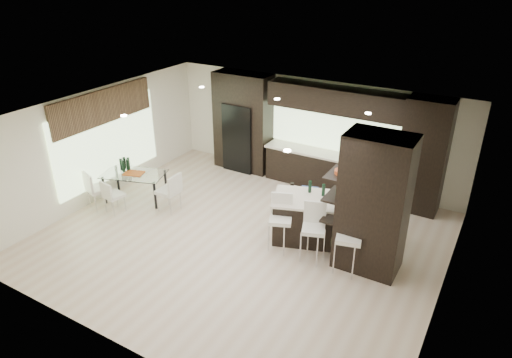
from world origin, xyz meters
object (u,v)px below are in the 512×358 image
Objects in this scene: stool_left at (280,229)px; stool_mid at (313,239)px; stool_right at (348,248)px; chair_near at (114,197)px; kitchen_island at (329,220)px; bench at (318,219)px; dining_table at (136,187)px; floor_vase at (342,231)px; chair_end at (169,194)px; chair_far at (99,191)px.

stool_left is 1.00× the size of stool_mid.
stool_right is 1.39× the size of chair_near.
chair_near is at bearing 165.95° from stool_left.
kitchen_island is at bearing 70.28° from stool_mid.
dining_table reaches higher than bench.
floor_vase is 1.28× the size of chair_end.
stool_mid is 1.31× the size of chair_near.
stool_mid is (0.71, -0.00, 0.00)m from stool_left.
stool_right is 1.55m from bench.
floor_vase is 5.75m from chair_far.
floor_vase is 1.50× the size of chair_near.
stool_right is (0.71, -0.01, 0.03)m from stool_mid.
stool_right is 5.98m from chair_far.
dining_table is (-4.43, -0.96, 0.09)m from bench.
stool_left is at bearing 16.90° from chair_near.
kitchen_island is 2.07× the size of floor_vase.
kitchen_island is 3.79m from chair_end.
stool_right is 4.44m from chair_end.
dining_table is at bearing 99.01° from chair_near.
stool_right is at bearing 14.72° from chair_near.
chair_end is at bearing 44.74° from chair_far.
dining_table is 1.67× the size of chair_far.
chair_far is at bearing 175.93° from kitchen_island.
chair_far reaches higher than dining_table.
floor_vase reaches higher than kitchen_island.
chair_far is at bearing -166.62° from chair_near.
kitchen_island is 1.08m from stool_left.
chair_end is (-3.72, -0.68, -0.04)m from kitchen_island.
chair_far is at bearing -169.51° from floor_vase.
chair_far is 1.00× the size of chair_end.
chair_far is 1.68m from chair_end.
chair_end is at bearing 163.94° from stool_right.
floor_vase reaches higher than bench.
bench is 1.55× the size of chair_end.
kitchen_island is 4.97m from chair_near.
stool_mid is at bearing 15.73° from chair_near.
chair_near is at bearing -108.23° from dining_table.
stool_right is at bearing 24.54° from chair_far.
bench is at bearing 37.97° from chair_far.
stool_right is 0.76× the size of bench.
chair_end is at bearing 42.49° from chair_near.
chair_far is (-0.46, -0.73, 0.09)m from dining_table.
floor_vase reaches higher than stool_right.
chair_far is (-4.89, -1.69, 0.18)m from bench.
chair_far is (-5.95, -0.58, -0.08)m from stool_right.
stool_mid is at bearing -92.98° from chair_end.
stool_mid is 0.62m from floor_vase.
stool_left reaches higher than kitchen_island.
stool_left is at bearing -126.07° from bench.
chair_end is (1.51, 0.73, -0.00)m from chair_far.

